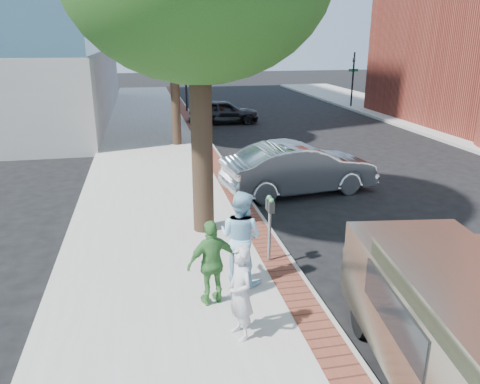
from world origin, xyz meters
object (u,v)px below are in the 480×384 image
object	(u,v)px
parking_meter	(270,215)
sedan_silver	(299,168)
bg_car	(223,112)
person_green	(212,263)
person_gray	(240,293)
person_officer	(241,237)
van	(462,331)

from	to	relation	value
parking_meter	sedan_silver	distance (m)	5.32
bg_car	person_green	bearing A→B (deg)	171.68
person_gray	person_officer	xyz separation A→B (m)	(0.38, 1.81, 0.14)
bg_car	person_gray	bearing A→B (deg)	173.01
person_green	sedan_silver	size ratio (longest dim) A/B	0.33
parking_meter	person_green	world-z (taller)	person_green
person_green	person_officer	bearing A→B (deg)	-146.46
sedan_silver	person_green	bearing A→B (deg)	141.18
parking_meter	person_green	size ratio (longest dim) A/B	0.92
parking_meter	bg_car	world-z (taller)	parking_meter
parking_meter	person_gray	world-z (taller)	person_gray
van	sedan_silver	bearing A→B (deg)	93.20
person_green	van	bearing A→B (deg)	123.46
sedan_silver	bg_car	distance (m)	13.03
person_green	bg_car	world-z (taller)	person_green
parking_meter	person_officer	xyz separation A→B (m)	(-0.78, -0.71, -0.12)
parking_meter	person_officer	world-z (taller)	person_officer
person_gray	person_officer	size ratio (longest dim) A/B	0.85
person_officer	bg_car	distance (m)	18.75
person_gray	sedan_silver	xyz separation A→B (m)	(3.44, 7.32, -0.13)
person_officer	person_green	distance (m)	0.98
person_officer	bg_car	size ratio (longest dim) A/B	0.46
person_gray	person_officer	world-z (taller)	person_officer
person_officer	sedan_silver	size ratio (longest dim) A/B	0.38
person_green	sedan_silver	bearing A→B (deg)	-134.13
parking_meter	person_gray	size ratio (longest dim) A/B	0.93
person_green	sedan_silver	world-z (taller)	person_green
parking_meter	person_gray	xyz separation A→B (m)	(-1.16, -2.53, -0.26)
van	parking_meter	bearing A→B (deg)	117.83
person_green	parking_meter	bearing A→B (deg)	-148.72
person_green	sedan_silver	xyz separation A→B (m)	(3.72, 6.22, -0.14)
person_officer	bg_car	xyz separation A→B (m)	(2.84, 18.53, -0.40)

